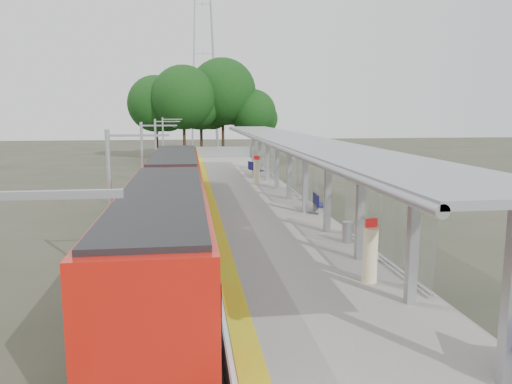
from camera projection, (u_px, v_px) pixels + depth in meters
ground at (361, 384)px, 11.04m from camera, size 200.00×200.00×0.00m
trackbed at (176, 210)px, 29.99m from camera, size 3.00×70.00×0.24m
platform at (250, 202)px, 30.53m from camera, size 6.00×50.00×1.00m
tactile_strip at (208, 195)px, 30.11m from camera, size 0.60×50.00×0.02m
end_fence at (223, 152)px, 54.76m from camera, size 6.00×0.10×1.20m
train at (171, 201)px, 22.08m from camera, size 2.74×27.60×3.62m
canopy at (289, 145)px, 26.42m from camera, size 3.27×38.00×3.66m
pylon at (203, 29)px, 79.30m from camera, size 8.00×4.00×38.00m
tree_cluster at (202, 99)px, 63.14m from camera, size 18.79×11.79×12.80m
catenary_masts at (144, 166)px, 28.34m from camera, size 2.08×48.16×5.40m
bench_mid at (318, 203)px, 24.69m from camera, size 0.53×1.44×0.96m
bench_far at (255, 169)px, 38.70m from camera, size 1.08×1.70×1.12m
info_pillar_near at (370, 255)px, 14.61m from camera, size 0.43×0.43×1.92m
info_pillar_far at (257, 172)px, 34.31m from camera, size 0.45×0.45×1.99m
litter_bin at (347, 232)px, 19.14m from camera, size 0.45×0.45×0.81m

